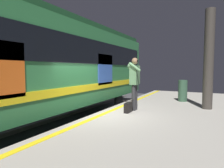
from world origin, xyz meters
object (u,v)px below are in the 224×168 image
train_carriage (36,62)px  trash_bin (183,91)px  handbag (128,107)px  station_column (209,60)px  passenger (134,79)px

train_carriage → trash_bin: train_carriage is taller
handbag → station_column: 3.28m
station_column → trash_bin: (-1.36, -0.98, -1.27)m
train_carriage → passenger: (-1.32, 3.13, -0.58)m
train_carriage → station_column: station_column is taller
train_carriage → handbag: size_ratio=34.35×
train_carriage → trash_bin: size_ratio=14.53×
train_carriage → handbag: 3.52m
trash_bin → handbag: bearing=-22.4°
train_carriage → passenger: 3.45m
train_carriage → trash_bin: 6.06m
train_carriage → handbag: train_carriage is taller
passenger → trash_bin: (-2.69, 1.25, -0.59)m
train_carriage → station_column: 5.99m
passenger → handbag: bearing=-5.8°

